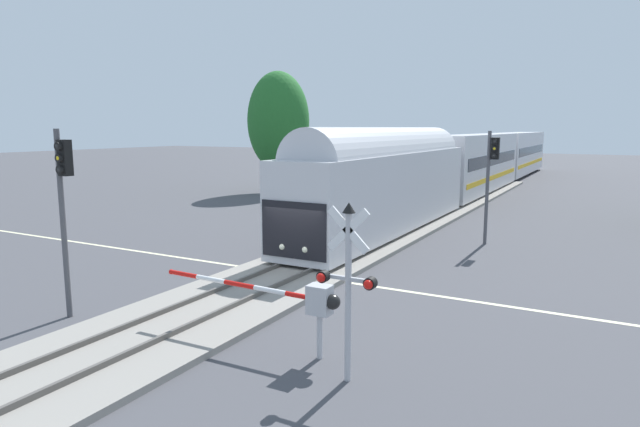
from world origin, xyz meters
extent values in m
plane|color=#47474C|center=(0.00, 0.00, 0.00)|extent=(220.00, 220.00, 0.00)
cube|color=beige|center=(0.00, 0.00, 0.00)|extent=(44.00, 0.20, 0.01)
cube|color=gray|center=(0.00, 0.00, 0.09)|extent=(4.40, 80.00, 0.18)
cube|color=#56514C|center=(-0.72, 0.00, 0.25)|extent=(0.10, 80.00, 0.14)
cube|color=#56514C|center=(0.72, 0.00, 0.25)|extent=(0.10, 80.00, 0.14)
cube|color=silver|center=(0.00, 9.15, 2.27)|extent=(3.00, 18.17, 3.90)
cube|color=black|center=(0.00, 0.04, 1.69)|extent=(2.76, 0.08, 2.15)
cylinder|color=silver|center=(0.00, 9.15, 4.10)|extent=(2.76, 16.35, 2.76)
sphere|color=#F4F2CC|center=(-0.50, 0.03, 1.00)|extent=(0.24, 0.24, 0.24)
sphere|color=#F4F2CC|center=(0.50, 0.03, 1.00)|extent=(0.24, 0.24, 0.24)
cube|color=silver|center=(0.00, 29.15, 2.62)|extent=(3.00, 20.04, 4.60)
cube|color=black|center=(1.51, 29.15, 2.92)|extent=(0.04, 18.03, 0.90)
cube|color=gold|center=(1.52, 29.15, 1.47)|extent=(0.04, 18.44, 0.36)
cube|color=silver|center=(0.00, 50.09, 2.62)|extent=(3.00, 20.04, 4.60)
cube|color=black|center=(1.51, 50.09, 2.92)|extent=(0.04, 18.03, 0.90)
cube|color=gold|center=(1.52, 50.09, 1.47)|extent=(0.04, 18.44, 0.36)
cylinder|color=#B7B7BC|center=(4.51, -6.14, 0.55)|extent=(0.14, 0.14, 1.10)
cube|color=#B7B7BC|center=(4.51, -6.14, 1.45)|extent=(0.56, 0.40, 0.70)
sphere|color=black|center=(4.86, -6.14, 1.45)|extent=(0.36, 0.36, 0.36)
cylinder|color=red|center=(4.04, -6.14, 1.46)|extent=(0.94, 0.12, 0.14)
cylinder|color=white|center=(3.10, -6.14, 1.47)|extent=(0.94, 0.12, 0.14)
cylinder|color=red|center=(2.17, -6.14, 1.49)|extent=(0.94, 0.12, 0.14)
cylinder|color=white|center=(1.23, -6.14, 1.50)|extent=(0.94, 0.12, 0.14)
cylinder|color=red|center=(0.30, -6.14, 1.52)|extent=(0.94, 0.12, 0.14)
sphere|color=red|center=(-0.17, -6.14, 1.53)|extent=(0.14, 0.14, 0.14)
cylinder|color=#B2B2B7|center=(5.60, -6.87, 1.85)|extent=(0.14, 0.14, 3.69)
cube|color=white|center=(5.60, -6.89, 3.34)|extent=(0.98, 0.05, 0.98)
cube|color=white|center=(5.60, -6.89, 3.34)|extent=(0.98, 0.05, 0.98)
cube|color=#B2B2B7|center=(5.60, -6.87, 2.29)|extent=(1.10, 0.08, 0.08)
cylinder|color=black|center=(5.05, -6.97, 2.29)|extent=(0.26, 0.18, 0.26)
cylinder|color=black|center=(6.15, -6.97, 2.29)|extent=(0.26, 0.18, 0.26)
sphere|color=red|center=(5.05, -7.07, 2.29)|extent=(0.20, 0.20, 0.20)
sphere|color=red|center=(6.15, -7.07, 2.29)|extent=(0.20, 0.20, 0.20)
cone|color=black|center=(5.60, -6.87, 3.81)|extent=(0.28, 0.28, 0.22)
cylinder|color=#4C4C51|center=(5.11, 9.03, 2.66)|extent=(0.16, 0.16, 5.31)
cube|color=black|center=(5.39, 9.03, 4.51)|extent=(0.34, 0.26, 1.00)
sphere|color=#262626|center=(5.39, 8.88, 4.83)|extent=(0.20, 0.20, 0.20)
cylinder|color=black|center=(5.39, 8.85, 4.83)|extent=(0.24, 0.10, 0.24)
sphere|color=yellow|center=(5.39, 8.88, 4.51)|extent=(0.20, 0.20, 0.20)
cylinder|color=black|center=(5.39, 8.85, 4.51)|extent=(0.24, 0.10, 0.24)
sphere|color=#262626|center=(5.39, 8.88, 4.19)|extent=(0.20, 0.20, 0.20)
cylinder|color=black|center=(5.39, 8.85, 4.19)|extent=(0.24, 0.10, 0.24)
cylinder|color=#4C4C51|center=(-3.30, -7.09, 2.72)|extent=(0.16, 0.16, 5.43)
cube|color=black|center=(-3.02, -7.09, 4.63)|extent=(0.34, 0.26, 1.00)
sphere|color=#262626|center=(-3.02, -7.24, 4.95)|extent=(0.20, 0.20, 0.20)
cylinder|color=black|center=(-3.02, -7.27, 4.95)|extent=(0.24, 0.10, 0.24)
sphere|color=yellow|center=(-3.02, -7.24, 4.63)|extent=(0.20, 0.20, 0.20)
cylinder|color=black|center=(-3.02, -7.27, 4.63)|extent=(0.24, 0.10, 0.24)
sphere|color=#262626|center=(-3.02, -7.24, 4.31)|extent=(0.20, 0.20, 0.20)
cylinder|color=black|center=(-3.02, -7.27, 4.31)|extent=(0.24, 0.10, 0.24)
cylinder|color=#4C3828|center=(-14.86, 21.96, 1.46)|extent=(0.57, 0.57, 2.92)
ellipsoid|color=#236628|center=(-14.86, 21.96, 6.00)|extent=(5.18, 5.18, 8.22)
camera|label=1|loc=(10.47, -17.00, 5.45)|focal=30.71mm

